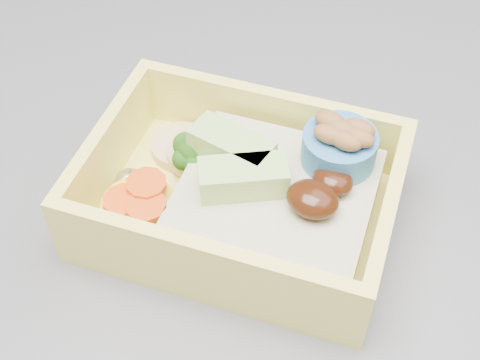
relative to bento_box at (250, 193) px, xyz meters
The scene contains 1 object.
bento_box is the anchor object (origin of this frame).
Camera 1 is at (0.00, -0.42, 1.29)m, focal length 50.00 mm.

